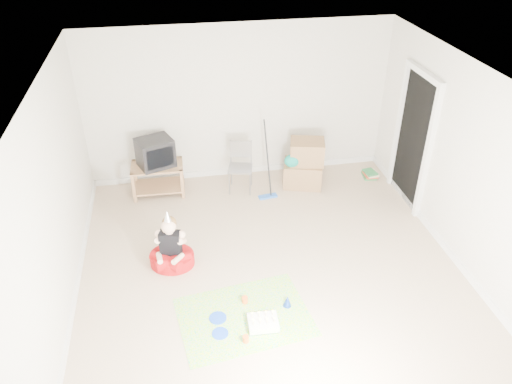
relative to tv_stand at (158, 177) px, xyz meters
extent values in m
plane|color=#C3A88C|center=(1.41, -2.08, -0.30)|extent=(5.00, 5.00, 0.00)
cube|color=black|center=(3.89, -0.88, 0.72)|extent=(0.02, 0.90, 2.05)
cube|color=#976A44|center=(0.00, 0.00, 0.20)|extent=(0.84, 0.54, 0.03)
cube|color=#976A44|center=(0.00, 0.00, -0.18)|extent=(0.84, 0.54, 0.03)
cube|color=#976A44|center=(-0.39, -0.22, -0.04)|extent=(0.05, 0.05, 0.51)
cube|color=#976A44|center=(0.37, -0.24, -0.04)|extent=(0.05, 0.05, 0.51)
cube|color=#976A44|center=(-0.37, 0.24, -0.04)|extent=(0.05, 0.05, 0.51)
cube|color=#976A44|center=(0.39, 0.22, -0.04)|extent=(0.05, 0.05, 0.51)
cube|color=black|center=(0.00, 0.00, 0.44)|extent=(0.65, 0.60, 0.46)
cube|color=gray|center=(1.33, -0.15, 0.10)|extent=(0.45, 0.44, 0.03)
cylinder|color=gray|center=(1.17, -0.11, 0.12)|extent=(0.02, 0.02, 0.84)
cylinder|color=gray|center=(1.50, -0.19, 0.12)|extent=(0.02, 0.02, 0.84)
cube|color=olive|center=(2.39, -0.17, -0.10)|extent=(0.74, 0.64, 0.41)
cube|color=olive|center=(2.45, -0.15, 0.31)|extent=(0.64, 0.55, 0.39)
ellipsoid|color=#0B7D6D|center=(2.18, -0.26, 0.22)|extent=(0.27, 0.19, 0.22)
cube|color=blue|center=(1.73, -0.47, -0.28)|extent=(0.31, 0.15, 0.03)
cylinder|color=black|center=(1.73, -0.47, 0.32)|extent=(0.08, 0.41, 1.19)
cube|color=#27763C|center=(3.62, -0.14, -0.28)|extent=(0.25, 0.30, 0.03)
cube|color=#C7432A|center=(3.62, -0.14, -0.25)|extent=(0.21, 0.27, 0.03)
cube|color=beige|center=(3.62, -0.14, -0.22)|extent=(0.21, 0.27, 0.03)
cube|color=#27763C|center=(3.62, -0.14, -0.19)|extent=(0.22, 0.27, 0.03)
cylinder|color=#B51013|center=(0.14, -1.86, -0.22)|extent=(0.72, 0.72, 0.16)
cube|color=black|center=(0.14, -1.86, 0.04)|extent=(0.30, 0.22, 0.36)
sphere|color=beige|center=(0.14, -1.86, 0.32)|extent=(0.23, 0.23, 0.19)
cone|color=white|center=(0.14, -1.86, 0.49)|extent=(0.10, 0.10, 0.14)
cube|color=#E93187|center=(0.93, -2.99, -0.30)|extent=(1.66, 1.30, 0.01)
cube|color=white|center=(1.12, -3.17, -0.25)|extent=(0.36, 0.29, 0.09)
cube|color=#3BA759|center=(1.12, -3.17, -0.29)|extent=(0.36, 0.29, 0.01)
cylinder|color=beige|center=(1.00, -3.22, -0.17)|extent=(0.01, 0.01, 0.07)
cylinder|color=beige|center=(1.08, -3.22, -0.17)|extent=(0.01, 0.01, 0.07)
cylinder|color=beige|center=(1.16, -3.23, -0.17)|extent=(0.01, 0.01, 0.07)
cylinder|color=beige|center=(1.24, -3.23, -0.17)|extent=(0.01, 0.01, 0.07)
cylinder|color=beige|center=(1.01, -3.11, -0.17)|extent=(0.01, 0.01, 0.07)
cylinder|color=beige|center=(1.09, -3.11, -0.17)|extent=(0.01, 0.01, 0.07)
cylinder|color=beige|center=(1.17, -3.12, -0.17)|extent=(0.01, 0.01, 0.07)
cylinder|color=beige|center=(1.25, -3.12, -0.17)|extent=(0.01, 0.01, 0.07)
cylinder|color=blue|center=(0.62, -2.96, -0.29)|extent=(0.22, 0.22, 0.01)
cylinder|color=blue|center=(0.62, -3.20, -0.29)|extent=(0.25, 0.25, 0.01)
cylinder|color=#F95E1B|center=(0.98, -2.76, -0.25)|extent=(0.08, 0.08, 0.08)
cylinder|color=#F95E1B|center=(0.89, -3.37, -0.25)|extent=(0.08, 0.08, 0.08)
cone|color=#1B39BE|center=(1.48, -2.91, -0.22)|extent=(0.14, 0.14, 0.15)
camera|label=1|loc=(0.31, -7.16, 4.11)|focal=35.00mm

